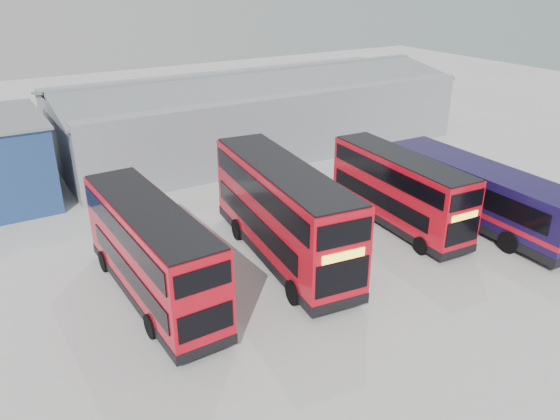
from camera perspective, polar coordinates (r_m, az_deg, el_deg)
The scene contains 6 objects.
ground_plane at distance 24.65m, azimuth 3.91°, elevation -7.85°, with size 120.00×120.00×0.00m, color #ABABA6.
maintenance_shed at distance 43.44m, azimuth -2.47°, elevation 10.14°, with size 30.50×12.00×5.89m.
double_decker_left at distance 23.31m, azimuth -13.23°, elevation -4.48°, with size 2.83×10.17×4.26m.
double_decker_centre at distance 25.76m, azimuth 0.28°, elevation -0.41°, with size 3.90×11.33×4.70m.
double_decker_right at distance 30.01m, azimuth 12.33°, elevation 1.92°, with size 2.84×9.56×3.99m.
single_decker_blue at distance 31.73m, azimuth 19.99°, elevation 1.48°, with size 3.24×12.07×3.24m.
Camera 1 is at (-12.24, -17.01, 12.98)m, focal length 35.00 mm.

